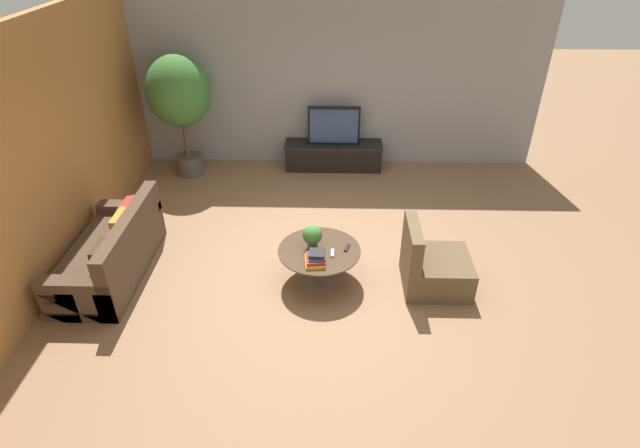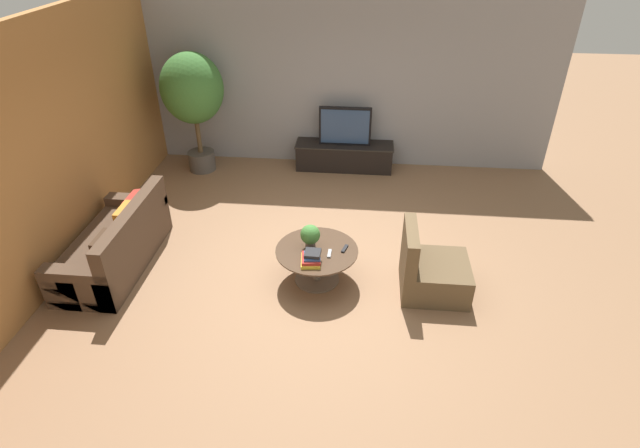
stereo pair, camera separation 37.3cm
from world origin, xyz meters
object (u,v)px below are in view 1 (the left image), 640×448
couch_by_wall (113,254)px  armchair_wicker (432,267)px  potted_plant_tabletop (313,236)px  television (334,126)px  coffee_table (319,259)px  potted_palm_tall (179,96)px  media_console (333,155)px

couch_by_wall → armchair_wicker: (3.99, -0.14, -0.02)m
couch_by_wall → potted_plant_tabletop: bearing=89.0°
television → coffee_table: television is taller
potted_palm_tall → television: bearing=6.7°
couch_by_wall → television: bearing=138.6°
coffee_table → armchair_wicker: size_ratio=1.17×
television → couch_by_wall: television is taller
media_console → television: 0.55m
coffee_table → couch_by_wall: size_ratio=0.54×
armchair_wicker → potted_palm_tall: (-3.73, 2.98, 1.12)m
potted_plant_tabletop → potted_palm_tall: bearing=128.2°
media_console → potted_plant_tabletop: 3.22m
media_console → armchair_wicker: (1.22, -3.28, 0.03)m
coffee_table → potted_palm_tall: (-2.35, 2.92, 1.07)m
potted_plant_tabletop → coffee_table: bearing=-24.2°
media_console → armchair_wicker: armchair_wicker is taller
coffee_table → potted_plant_tabletop: size_ratio=3.23×
media_console → couch_by_wall: couch_by_wall is taller
television → couch_by_wall: bearing=-131.4°
television → potted_palm_tall: bearing=-173.3°
television → potted_palm_tall: 2.60m
coffee_table → couch_by_wall: 2.61m
armchair_wicker → potted_palm_tall: potted_palm_tall is taller
television → coffee_table: 3.26m
couch_by_wall → potted_palm_tall: 3.06m
coffee_table → potted_palm_tall: size_ratio=0.49×
coffee_table → media_console: bearing=87.1°
media_console → coffee_table: bearing=-92.9°
media_console → couch_by_wall: bearing=-131.4°
couch_by_wall → armchair_wicker: size_ratio=2.18×
coffee_table → potted_plant_tabletop: (-0.08, 0.04, 0.32)m
coffee_table → television: bearing=87.1°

